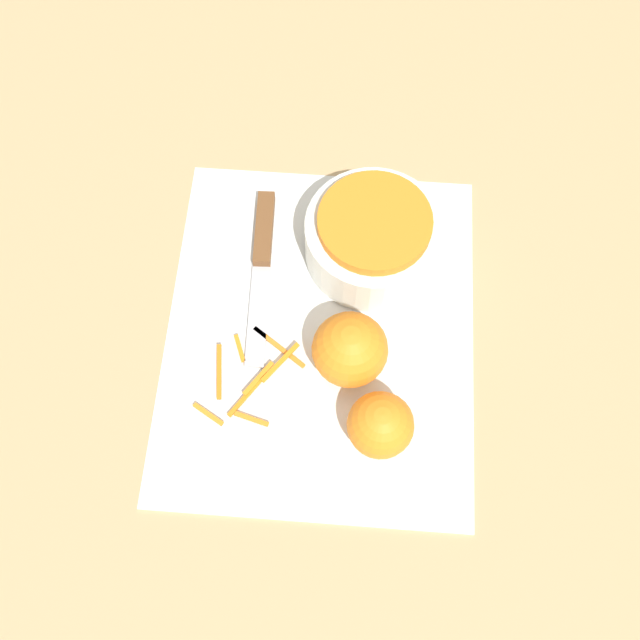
# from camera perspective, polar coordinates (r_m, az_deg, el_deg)

# --- Properties ---
(ground_plane) EXTENTS (4.00, 4.00, 0.00)m
(ground_plane) POSITION_cam_1_polar(r_m,az_deg,el_deg) (0.85, 0.00, -0.97)
(ground_plane) COLOR tan
(cutting_board) EXTENTS (0.42, 0.35, 0.01)m
(cutting_board) POSITION_cam_1_polar(r_m,az_deg,el_deg) (0.85, 0.00, -0.89)
(cutting_board) COLOR silver
(cutting_board) RESTS_ON ground_plane
(bowl_speckled) EXTENTS (0.16, 0.16, 0.08)m
(bowl_speckled) POSITION_cam_1_polar(r_m,az_deg,el_deg) (0.86, 4.06, 6.36)
(bowl_speckled) COLOR silver
(bowl_speckled) RESTS_ON cutting_board
(knife) EXTENTS (0.22, 0.03, 0.02)m
(knife) POSITION_cam_1_polar(r_m,az_deg,el_deg) (0.89, -4.37, 5.59)
(knife) COLOR brown
(knife) RESTS_ON cutting_board
(orange_left) EXTENTS (0.07, 0.07, 0.07)m
(orange_left) POSITION_cam_1_polar(r_m,az_deg,el_deg) (0.78, 4.63, -7.98)
(orange_left) COLOR orange
(orange_left) RESTS_ON cutting_board
(orange_right) EXTENTS (0.08, 0.08, 0.08)m
(orange_right) POSITION_cam_1_polar(r_m,az_deg,el_deg) (0.79, 2.29, -2.26)
(orange_right) COLOR orange
(orange_right) RESTS_ON cutting_board
(peel_pile) EXTENTS (0.12, 0.12, 0.01)m
(peel_pile) POSITION_cam_1_polar(r_m,az_deg,el_deg) (0.83, -5.30, -4.30)
(peel_pile) COLOR orange
(peel_pile) RESTS_ON cutting_board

